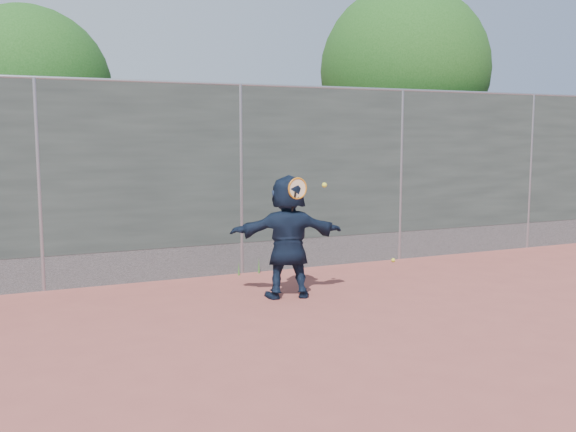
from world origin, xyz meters
name	(u,v)px	position (x,y,z in m)	size (l,w,h in m)	color
ground	(346,334)	(0.00, 0.00, 0.00)	(80.00, 80.00, 0.00)	#9E4C42
player	(288,236)	(0.06, 1.78, 0.84)	(1.56, 0.50, 1.69)	#121D32
ball_ground	(393,260)	(2.75, 3.29, 0.03)	(0.07, 0.07, 0.07)	yellow
fence	(241,175)	(0.00, 3.50, 1.58)	(20.00, 0.06, 3.03)	#38423D
swing_action	(300,189)	(0.15, 1.57, 1.50)	(0.54, 0.20, 0.51)	#C66C12
tree_right	(410,76)	(4.68, 5.75, 3.49)	(3.78, 3.60, 5.39)	#382314
tree_left	(36,95)	(-2.85, 6.55, 2.94)	(3.15, 3.00, 4.53)	#382314
weed_clump	(261,265)	(0.29, 3.38, 0.13)	(0.68, 0.07, 0.30)	#387226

